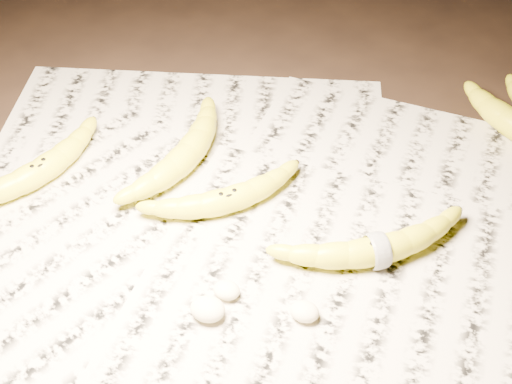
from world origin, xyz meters
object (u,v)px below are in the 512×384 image
(banana_center, at_px, (227,198))
(banana_taped, at_px, (377,248))
(banana_left_b, at_px, (187,152))
(banana_left_a, at_px, (39,170))

(banana_center, bearing_deg, banana_taped, -47.73)
(banana_left_b, bearing_deg, banana_left_a, 126.65)
(banana_left_a, relative_size, banana_center, 1.09)
(banana_left_b, distance_m, banana_taped, 0.29)
(banana_left_a, distance_m, banana_center, 0.25)
(banana_center, xyz_separation_m, banana_taped, (0.19, -0.03, 0.00))
(banana_taped, bearing_deg, banana_center, 139.04)
(banana_left_b, bearing_deg, banana_taped, -99.33)
(banana_left_a, height_order, banana_taped, same)
(banana_left_a, relative_size, banana_taped, 0.95)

